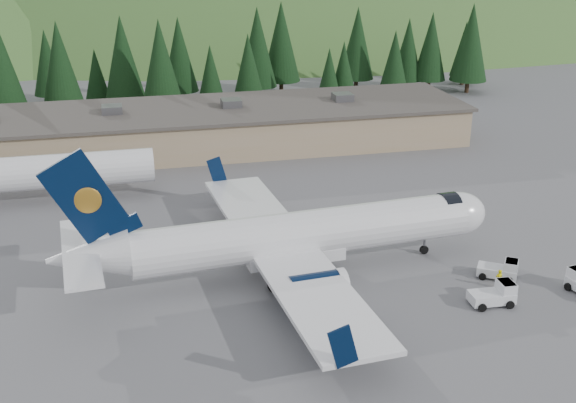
{
  "coord_description": "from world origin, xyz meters",
  "views": [
    {
      "loc": [
        -13.75,
        -52.51,
        27.18
      ],
      "look_at": [
        0.0,
        6.0,
        4.0
      ],
      "focal_mm": 45.0,
      "sensor_mm": 36.0,
      "label": 1
    }
  ],
  "objects_px": {
    "baggage_tug_a": "(496,294)",
    "ramp_worker": "(499,279)",
    "terminal_building": "(193,128)",
    "airliner": "(292,237)",
    "baggage_tug_b": "(501,270)",
    "second_airliner": "(16,173)"
  },
  "relations": [
    {
      "from": "second_airliner",
      "to": "baggage_tug_b",
      "type": "xyz_separation_m",
      "value": [
        40.28,
        -26.92,
        -2.57
      ]
    },
    {
      "from": "baggage_tug_a",
      "to": "terminal_building",
      "type": "bearing_deg",
      "value": 113.02
    },
    {
      "from": "baggage_tug_a",
      "to": "ramp_worker",
      "type": "bearing_deg",
      "value": 58.5
    },
    {
      "from": "airliner",
      "to": "terminal_building",
      "type": "bearing_deg",
      "value": 91.31
    },
    {
      "from": "terminal_building",
      "to": "second_airliner",
      "type": "bearing_deg",
      "value": -141.22
    },
    {
      "from": "baggage_tug_a",
      "to": "terminal_building",
      "type": "height_order",
      "value": "terminal_building"
    },
    {
      "from": "second_airliner",
      "to": "ramp_worker",
      "type": "xyz_separation_m",
      "value": [
        39.23,
        -28.46,
        -2.51
      ]
    },
    {
      "from": "baggage_tug_a",
      "to": "terminal_building",
      "type": "relative_size",
      "value": 0.05
    },
    {
      "from": "airliner",
      "to": "terminal_building",
      "type": "xyz_separation_m",
      "value": [
        -3.93,
        38.09,
        -0.66
      ]
    },
    {
      "from": "airliner",
      "to": "baggage_tug_a",
      "type": "xyz_separation_m",
      "value": [
        13.88,
        -8.64,
        -2.47
      ]
    },
    {
      "from": "baggage_tug_a",
      "to": "ramp_worker",
      "type": "distance_m",
      "value": 2.72
    },
    {
      "from": "second_airliner",
      "to": "baggage_tug_a",
      "type": "height_order",
      "value": "second_airliner"
    },
    {
      "from": "baggage_tug_a",
      "to": "airliner",
      "type": "bearing_deg",
      "value": 150.25
    },
    {
      "from": "baggage_tug_a",
      "to": "ramp_worker",
      "type": "relative_size",
      "value": 2.12
    },
    {
      "from": "airliner",
      "to": "second_airliner",
      "type": "distance_m",
      "value": 32.5
    },
    {
      "from": "second_airliner",
      "to": "airliner",
      "type": "bearing_deg",
      "value": -42.81
    },
    {
      "from": "airliner",
      "to": "baggage_tug_b",
      "type": "height_order",
      "value": "airliner"
    },
    {
      "from": "airliner",
      "to": "second_airliner",
      "type": "relative_size",
      "value": 1.35
    },
    {
      "from": "airliner",
      "to": "baggage_tug_b",
      "type": "xyz_separation_m",
      "value": [
        16.44,
        -4.84,
        -2.53
      ]
    },
    {
      "from": "baggage_tug_b",
      "to": "terminal_building",
      "type": "distance_m",
      "value": 47.55
    },
    {
      "from": "airliner",
      "to": "baggage_tug_a",
      "type": "height_order",
      "value": "airliner"
    },
    {
      "from": "baggage_tug_b",
      "to": "baggage_tug_a",
      "type": "bearing_deg",
      "value": -90.45
    }
  ]
}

